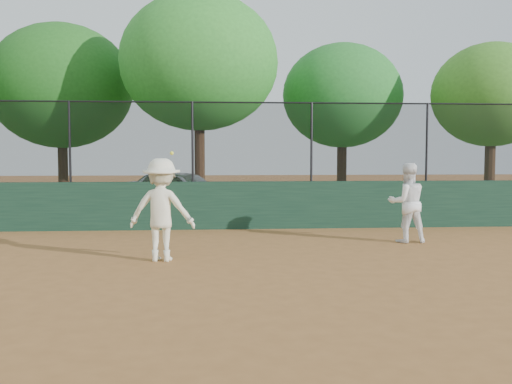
{
  "coord_description": "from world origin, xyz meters",
  "views": [
    {
      "loc": [
        0.0,
        -8.33,
        1.94
      ],
      "look_at": [
        0.8,
        2.2,
        1.2
      ],
      "focal_mm": 40.0,
      "sensor_mm": 36.0,
      "label": 1
    }
  ],
  "objects": [
    {
      "name": "ground",
      "position": [
        0.0,
        0.0,
        0.0
      ],
      "size": [
        80.0,
        80.0,
        0.0
      ],
      "primitive_type": "plane",
      "color": "#9E6433",
      "rests_on": "ground"
    },
    {
      "name": "back_wall",
      "position": [
        0.0,
        6.0,
        0.6
      ],
      "size": [
        26.0,
        0.2,
        1.2
      ],
      "primitive_type": "cube",
      "color": "#1B3C29",
      "rests_on": "ground"
    },
    {
      "name": "grass_strip",
      "position": [
        0.0,
        12.0,
        0.0
      ],
      "size": [
        36.0,
        12.0,
        0.01
      ],
      "primitive_type": "cube",
      "color": "#2F581B",
      "rests_on": "ground"
    },
    {
      "name": "parked_car",
      "position": [
        -0.97,
        9.39,
        0.7
      ],
      "size": [
        4.42,
        3.42,
        1.41
      ],
      "primitive_type": "imported",
      "rotation": [
        0.0,
        0.0,
        1.08
      ],
      "color": "#B8BDC3",
      "rests_on": "ground"
    },
    {
      "name": "player_second",
      "position": [
        4.16,
        3.58,
        0.85
      ],
      "size": [
        0.84,
        0.66,
        1.71
      ],
      "primitive_type": "imported",
      "rotation": [
        0.0,
        0.0,
        3.16
      ],
      "color": "white",
      "rests_on": "ground"
    },
    {
      "name": "player_main",
      "position": [
        -0.91,
        1.86,
        0.91
      ],
      "size": [
        1.28,
        0.86,
        1.96
      ],
      "color": "white",
      "rests_on": "ground"
    },
    {
      "name": "fence_assembly",
      "position": [
        -0.03,
        6.0,
        2.24
      ],
      "size": [
        26.0,
        0.06,
        2.0
      ],
      "color": "black",
      "rests_on": "back_wall"
    },
    {
      "name": "tree_1",
      "position": [
        -5.54,
        13.28,
        4.36
      ],
      "size": [
        5.28,
        4.8,
        6.64
      ],
      "color": "#3B2414",
      "rests_on": "ground"
    },
    {
      "name": "tree_2",
      "position": [
        -0.44,
        10.91,
        4.92
      ],
      "size": [
        5.28,
        4.8,
        7.21
      ],
      "color": "#432917",
      "rests_on": "ground"
    },
    {
      "name": "tree_3",
      "position": [
        4.82,
        12.69,
        4.02
      ],
      "size": [
        4.46,
        4.06,
        5.96
      ],
      "color": "#392213",
      "rests_on": "ground"
    },
    {
      "name": "tree_4",
      "position": [
        9.56,
        10.71,
        3.89
      ],
      "size": [
        4.11,
        3.74,
        5.68
      ],
      "color": "#412817",
      "rests_on": "ground"
    }
  ]
}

